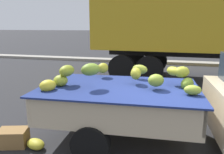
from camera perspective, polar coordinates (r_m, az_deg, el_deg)
name	(u,v)px	position (r m, az deg, el deg)	size (l,w,h in m)	color
ground	(172,149)	(4.45, 14.86, -17.15)	(220.00, 220.00, 0.00)	#28282B
curb_strip	(172,62)	(13.85, 14.87, 3.58)	(80.00, 0.80, 0.16)	gray
fallen_banana_bunch_near_tailgate	(36,144)	(4.51, -18.75, -15.75)	(0.39, 0.25, 0.17)	gold
produce_crate	(13,138)	(4.72, -23.76, -13.85)	(0.52, 0.36, 0.32)	olive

